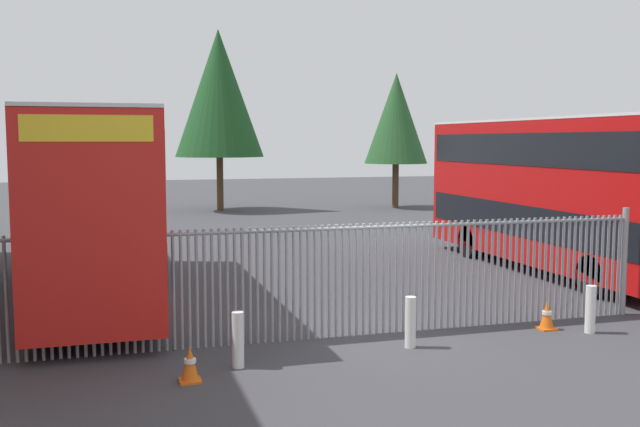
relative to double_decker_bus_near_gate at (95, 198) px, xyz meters
name	(u,v)px	position (x,y,z in m)	size (l,w,h in m)	color
ground_plane	(283,267)	(5.32, 3.08, -2.42)	(100.00, 100.00, 0.00)	#3D3D42
palisade_fence	(312,278)	(3.97, -4.92, -1.24)	(14.29, 0.14, 2.35)	gray
double_decker_bus_near_gate	(95,198)	(0.00, 0.00, 0.00)	(2.54, 10.81, 4.42)	red
double_decker_bus_behind_fence_left	(555,188)	(12.66, 0.09, 0.00)	(2.54, 10.81, 4.42)	#B70C0C
bollard_near_left	(238,340)	(2.31, -6.27, -1.95)	(0.20, 0.20, 0.95)	silver
bollard_center_front	(410,322)	(5.56, -5.99, -1.95)	(0.20, 0.20, 0.95)	silver
bollard_near_right	(590,309)	(9.39, -6.04, -1.95)	(0.20, 0.20, 0.95)	silver
traffic_cone_by_gate	(190,364)	(1.46, -6.78, -2.13)	(0.34, 0.34, 0.59)	orange
traffic_cone_mid_forecourt	(547,315)	(8.72, -5.57, -2.13)	(0.34, 0.34, 0.59)	orange
tree_tall_back	(219,93)	(6.17, 21.20, 3.87)	(4.74, 4.74, 9.70)	#4C3823
tree_short_side	(396,119)	(15.93, 20.11, 2.58)	(3.52, 3.52, 7.54)	#4C3823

